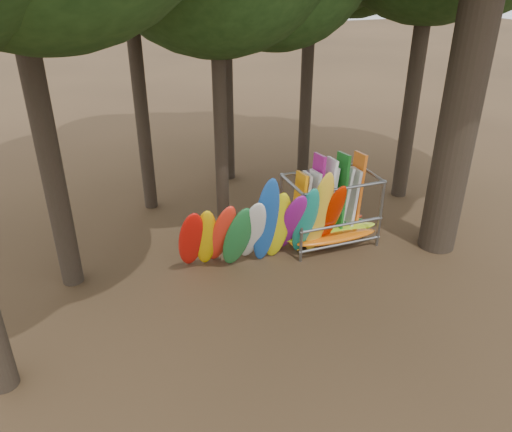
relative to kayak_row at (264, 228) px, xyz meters
name	(u,v)px	position (x,y,z in m)	size (l,w,h in m)	color
ground	(302,281)	(0.71, -1.05, -1.24)	(120.00, 120.00, 0.00)	#47331E
lake	(103,30)	(0.71, 58.95, -1.24)	(160.00, 160.00, 0.00)	gray
kayak_row	(264,228)	(0.00, 0.00, 0.00)	(4.77, 2.08, 3.10)	red
storage_rack	(329,212)	(2.36, 0.66, -0.23)	(3.10, 1.55, 2.79)	slate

